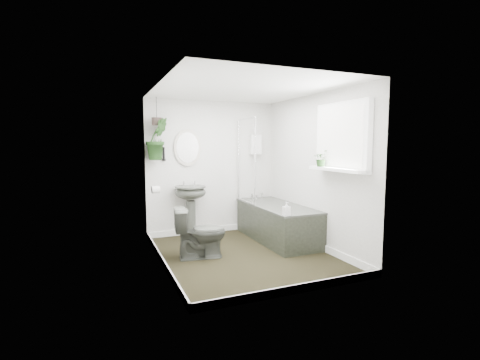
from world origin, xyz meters
name	(u,v)px	position (x,y,z in m)	size (l,w,h in m)	color
floor	(244,255)	(0.00, 0.00, -0.01)	(2.30, 2.80, 0.02)	black
ceiling	(244,88)	(0.00, 0.00, 2.31)	(2.30, 2.80, 0.02)	white
wall_back	(212,167)	(0.00, 1.41, 1.15)	(2.30, 0.02, 2.30)	silver
wall_front	(299,185)	(0.00, -1.41, 1.15)	(2.30, 0.02, 2.30)	silver
wall_left	(159,177)	(-1.16, 0.00, 1.15)	(0.02, 2.80, 2.30)	silver
wall_right	(315,171)	(1.16, 0.00, 1.15)	(0.02, 2.80, 2.30)	silver
skirting	(244,251)	(0.00, 0.00, 0.05)	(2.30, 2.80, 0.10)	white
bathtub	(277,222)	(0.80, 0.50, 0.29)	(0.72, 1.72, 0.58)	#3C3F38
bath_screen	(247,161)	(0.47, 0.99, 1.28)	(0.04, 0.72, 1.40)	silver
shower_box	(255,145)	(0.80, 1.34, 1.55)	(0.20, 0.10, 0.35)	white
oval_mirror	(188,148)	(-0.45, 1.37, 1.50)	(0.46, 0.03, 0.62)	beige
wall_sconce	(164,154)	(-0.85, 1.36, 1.40)	(0.04, 0.04, 0.22)	black
toilet_roll_holder	(156,190)	(-1.10, 0.70, 0.90)	(0.11, 0.11, 0.11)	white
window_recess	(342,137)	(1.09, -0.70, 1.65)	(0.08, 1.00, 0.90)	white
window_sill	(337,169)	(1.02, -0.70, 1.23)	(0.18, 1.00, 0.04)	white
window_blinds	(339,137)	(1.04, -0.70, 1.65)	(0.01, 0.86, 0.76)	white
toilet	(200,232)	(-0.60, 0.13, 0.35)	(0.39, 0.69, 0.71)	#3C3F38
pedestal_sink	(191,211)	(-0.45, 1.21, 0.44)	(0.51, 0.44, 0.87)	#3C3F38
sill_plant	(321,158)	(0.98, -0.40, 1.36)	(0.21, 0.18, 0.23)	black
hanging_plant	(157,139)	(-0.97, 1.25, 1.64)	(0.37, 0.30, 0.67)	black
soap_bottle	(286,209)	(0.51, -0.29, 0.67)	(0.08, 0.09, 0.19)	#2A2727
hanging_pot	(157,121)	(-0.97, 1.25, 1.92)	(0.16, 0.16, 0.12)	#382C27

